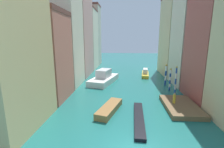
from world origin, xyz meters
name	(u,v)px	position (x,y,z in m)	size (l,w,h in m)	color
ground_plane	(126,80)	(0.00, 24.50, 0.00)	(154.00, 154.00, 0.00)	#1E6B66
building_left_0	(3,49)	(-12.65, 3.25, 8.32)	(6.23, 9.42, 16.61)	#DBB77A
building_left_1	(46,56)	(-12.65, 12.05, 6.82)	(6.23, 7.47, 13.61)	#C6705B
building_left_2	(63,33)	(-12.65, 20.04, 10.54)	(6.23, 7.91, 21.06)	beige
building_left_3	(77,33)	(-12.65, 29.83, 10.89)	(6.23, 10.88, 21.77)	tan
building_left_4	(87,39)	(-12.65, 40.17, 9.28)	(6.23, 9.40, 18.54)	beige
building_left_5	(92,35)	(-12.65, 48.56, 10.72)	(6.23, 7.49, 21.41)	#BCB299
building_right_1	(216,41)	(12.65, 13.06, 9.04)	(6.23, 8.46, 18.05)	#B25147
building_right_2	(192,34)	(12.65, 21.92, 10.37)	(6.23, 8.45, 20.71)	beige
building_right_3	(176,36)	(12.65, 32.29, 10.24)	(6.23, 11.69, 20.44)	beige
waterfront_dock	(181,106)	(7.17, 9.35, 0.30)	(4.24, 7.42, 0.59)	brown
person_on_dock	(174,98)	(6.34, 9.66, 1.28)	(0.36, 0.36, 1.50)	gold
mooring_pole_0	(176,80)	(8.08, 15.05, 2.49)	(0.29, 0.29, 4.90)	#1E479E
mooring_pole_1	(170,79)	(7.81, 17.41, 2.11)	(0.31, 0.31, 4.13)	#1E479E
mooring_pole_2	(166,74)	(7.93, 21.05, 2.22)	(0.40, 0.40, 4.33)	#1E479E
vaporetto_white	(104,78)	(-4.96, 22.04, 0.97)	(6.11, 10.02, 2.91)	white
gondola_black	(139,118)	(1.18, 5.65, 0.18)	(1.60, 8.82, 0.36)	black
motorboat_0	(110,108)	(-2.47, 7.62, 0.41)	(3.26, 6.22, 0.82)	olive
motorboat_1	(145,73)	(4.91, 29.42, 0.66)	(2.51, 7.31, 1.89)	gold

